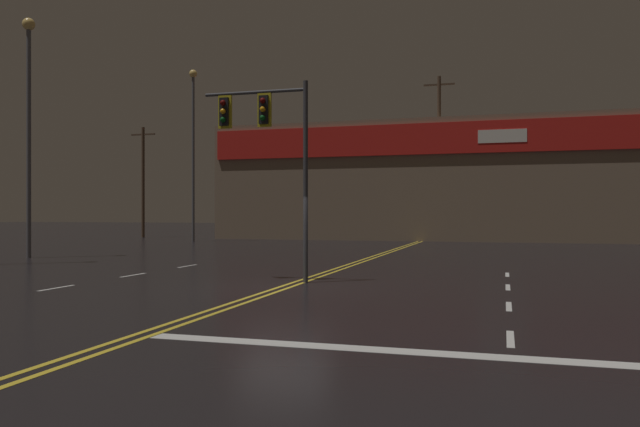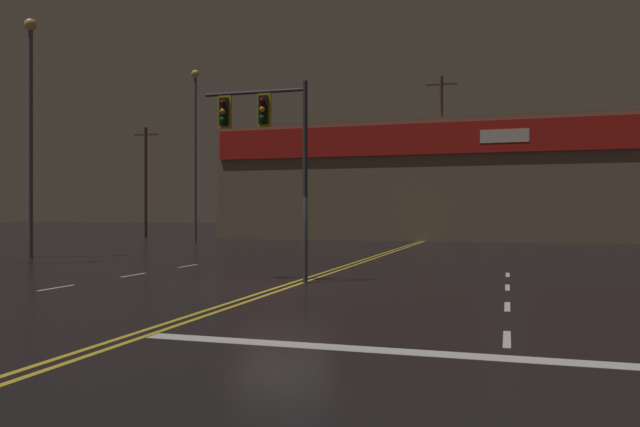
# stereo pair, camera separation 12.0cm
# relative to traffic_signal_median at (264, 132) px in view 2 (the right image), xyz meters

# --- Properties ---
(ground_plane) EXTENTS (200.00, 200.00, 0.00)m
(ground_plane) POSITION_rel_traffic_signal_median_xyz_m (1.07, -1.33, -4.42)
(ground_plane) COLOR black
(road_markings) EXTENTS (17.27, 60.00, 0.01)m
(road_markings) POSITION_rel_traffic_signal_median_xyz_m (2.36, -2.83, -4.42)
(road_markings) COLOR gold
(road_markings) RESTS_ON ground
(traffic_signal_median) EXTENTS (3.25, 0.36, 5.85)m
(traffic_signal_median) POSITION_rel_traffic_signal_median_xyz_m (0.00, 0.00, 0.00)
(traffic_signal_median) COLOR #38383D
(traffic_signal_median) RESTS_ON ground
(streetlight_far_left) EXTENTS (0.56, 0.56, 12.15)m
(streetlight_far_left) POSITION_rel_traffic_signal_median_xyz_m (-14.32, 22.52, 3.07)
(streetlight_far_left) COLOR #59595E
(streetlight_far_left) RESTS_ON ground
(streetlight_far_right) EXTENTS (0.56, 0.56, 10.79)m
(streetlight_far_right) POSITION_rel_traffic_signal_median_xyz_m (-13.72, 5.97, 2.34)
(streetlight_far_right) COLOR #59595E
(streetlight_far_right) RESTS_ON ground
(building_backdrop) EXTENTS (31.91, 10.23, 8.78)m
(building_backdrop) POSITION_rel_traffic_signal_median_xyz_m (1.07, 32.07, -0.02)
(building_backdrop) COLOR #7A6651
(building_backdrop) RESTS_ON ground
(utility_pole_row) EXTENTS (46.35, 0.26, 11.83)m
(utility_pole_row) POSITION_rel_traffic_signal_median_xyz_m (2.23, 28.09, 1.16)
(utility_pole_row) COLOR #4C3828
(utility_pole_row) RESTS_ON ground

